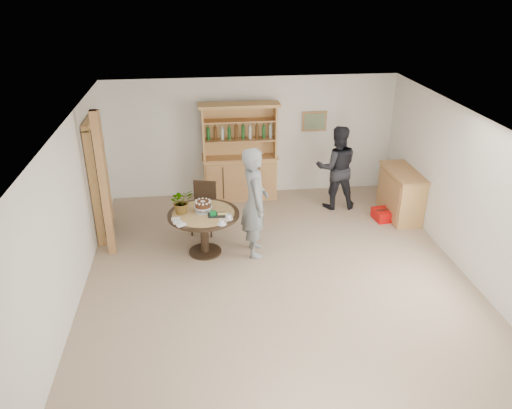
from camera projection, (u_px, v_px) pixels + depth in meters
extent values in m
plane|color=tan|center=(278.00, 281.00, 7.83)|extent=(7.00, 7.00, 0.00)
cube|color=white|center=(253.00, 137.00, 10.44)|extent=(6.00, 0.04, 2.50)
cube|color=white|center=(348.00, 391.00, 4.16)|extent=(6.00, 0.04, 2.50)
cube|color=white|center=(68.00, 221.00, 6.97)|extent=(0.04, 7.00, 2.50)
cube|color=white|center=(473.00, 199.00, 7.63)|extent=(0.04, 7.00, 2.50)
cube|color=white|center=(282.00, 127.00, 6.76)|extent=(6.00, 7.00, 0.04)
cube|color=tan|center=(314.00, 121.00, 10.43)|extent=(0.52, 0.03, 0.42)
cube|color=#59724C|center=(315.00, 122.00, 10.41)|extent=(0.44, 0.02, 0.34)
cube|color=black|center=(98.00, 179.00, 8.86)|extent=(0.10, 0.90, 2.10)
cube|color=#DAAC5C|center=(95.00, 191.00, 8.41)|extent=(0.12, 0.10, 2.10)
cube|color=#DAAC5C|center=(104.00, 169.00, 9.31)|extent=(0.12, 0.10, 2.10)
cube|color=#DAAC5C|center=(91.00, 120.00, 8.40)|extent=(0.12, 1.10, 0.10)
cube|color=tan|center=(104.00, 186.00, 8.08)|extent=(0.12, 0.12, 2.50)
cube|color=#DAAC5C|center=(240.00, 178.00, 10.52)|extent=(1.50, 0.50, 0.90)
cube|color=tan|center=(240.00, 157.00, 10.32)|extent=(1.56, 0.54, 0.04)
cube|color=#DAAC5C|center=(239.00, 129.00, 10.17)|extent=(1.50, 0.04, 1.06)
cube|color=#DAAC5C|center=(203.00, 133.00, 9.96)|extent=(0.04, 0.34, 1.06)
cube|color=#DAAC5C|center=(275.00, 130.00, 10.11)|extent=(0.04, 0.34, 1.06)
cube|color=tan|center=(240.00, 140.00, 10.11)|extent=(1.44, 0.32, 0.03)
cube|color=tan|center=(239.00, 121.00, 9.94)|extent=(1.44, 0.32, 0.03)
cube|color=#DAAC5C|center=(239.00, 105.00, 9.80)|extent=(1.62, 0.40, 0.06)
cylinder|color=#194C1E|center=(212.00, 133.00, 9.98)|extent=(0.07, 0.07, 0.28)
cylinder|color=#4C2D14|center=(220.00, 133.00, 10.00)|extent=(0.07, 0.07, 0.28)
cylinder|color=#B2BFB2|center=(228.00, 133.00, 10.01)|extent=(0.07, 0.07, 0.28)
cylinder|color=#194C1E|center=(236.00, 132.00, 10.03)|extent=(0.07, 0.07, 0.28)
cylinder|color=#4C2D14|center=(244.00, 132.00, 10.05)|extent=(0.07, 0.07, 0.28)
cylinder|color=#B2BFB2|center=(251.00, 132.00, 10.07)|extent=(0.07, 0.07, 0.28)
cylinder|color=#194C1E|center=(259.00, 132.00, 10.08)|extent=(0.07, 0.07, 0.28)
cylinder|color=#4C2D14|center=(267.00, 131.00, 10.10)|extent=(0.07, 0.07, 0.28)
cube|color=#DAAC5C|center=(401.00, 194.00, 9.73)|extent=(0.50, 1.20, 0.90)
cube|color=tan|center=(404.00, 172.00, 9.53)|extent=(0.54, 1.26, 0.04)
cylinder|color=black|center=(203.00, 214.00, 8.31)|extent=(1.20, 1.20, 0.04)
cylinder|color=black|center=(204.00, 234.00, 8.47)|extent=(0.14, 0.14, 0.70)
cylinder|color=black|center=(205.00, 251.00, 8.62)|extent=(0.56, 0.56, 0.03)
cylinder|color=tan|center=(203.00, 213.00, 8.30)|extent=(1.04, 1.04, 0.01)
cube|color=black|center=(203.00, 210.00, 9.11)|extent=(0.52, 0.52, 0.04)
cube|color=black|center=(205.00, 193.00, 9.17)|extent=(0.41, 0.14, 0.46)
cube|color=black|center=(204.00, 182.00, 9.07)|extent=(0.42, 0.15, 0.05)
cube|color=black|center=(192.00, 225.00, 9.07)|extent=(0.04, 0.04, 0.44)
cube|color=black|center=(211.00, 226.00, 9.02)|extent=(0.04, 0.04, 0.44)
cube|color=black|center=(197.00, 216.00, 9.39)|extent=(0.04, 0.04, 0.44)
cube|color=black|center=(215.00, 217.00, 9.34)|extent=(0.03, 0.04, 0.44)
cylinder|color=white|center=(203.00, 211.00, 8.34)|extent=(0.28, 0.28, 0.01)
cylinder|color=white|center=(203.00, 209.00, 8.33)|extent=(0.05, 0.05, 0.08)
cylinder|color=white|center=(203.00, 207.00, 8.31)|extent=(0.30, 0.30, 0.01)
cylinder|color=#432113|center=(203.00, 204.00, 8.29)|extent=(0.26, 0.26, 0.09)
cylinder|color=white|center=(203.00, 201.00, 8.27)|extent=(0.08, 0.08, 0.01)
sphere|color=white|center=(210.00, 201.00, 8.28)|extent=(0.04, 0.04, 0.04)
sphere|color=white|center=(209.00, 200.00, 8.33)|extent=(0.04, 0.04, 0.04)
sphere|color=white|center=(206.00, 199.00, 8.37)|extent=(0.04, 0.04, 0.04)
sphere|color=white|center=(203.00, 199.00, 8.37)|extent=(0.04, 0.04, 0.04)
sphere|color=white|center=(199.00, 199.00, 8.35)|extent=(0.04, 0.04, 0.04)
sphere|color=white|center=(196.00, 200.00, 8.31)|extent=(0.04, 0.04, 0.04)
sphere|color=white|center=(196.00, 202.00, 8.25)|extent=(0.04, 0.04, 0.04)
sphere|color=white|center=(197.00, 203.00, 8.20)|extent=(0.04, 0.04, 0.04)
sphere|color=white|center=(199.00, 204.00, 8.17)|extent=(0.04, 0.04, 0.04)
sphere|color=white|center=(203.00, 205.00, 8.16)|extent=(0.04, 0.04, 0.04)
sphere|color=white|center=(207.00, 204.00, 8.18)|extent=(0.04, 0.04, 0.04)
sphere|color=white|center=(209.00, 203.00, 8.22)|extent=(0.04, 0.04, 0.04)
imported|color=#3F7233|center=(181.00, 201.00, 8.22)|extent=(0.47, 0.44, 0.42)
cube|color=black|center=(217.00, 215.00, 8.21)|extent=(0.30, 0.20, 0.01)
cube|color=#0D7930|center=(213.00, 213.00, 8.19)|extent=(0.10, 0.10, 0.06)
cube|color=#0D7930|center=(213.00, 211.00, 8.18)|extent=(0.11, 0.02, 0.01)
cylinder|color=white|center=(229.00, 219.00, 8.09)|extent=(0.15, 0.15, 0.01)
imported|color=white|center=(228.00, 217.00, 8.07)|extent=(0.10, 0.10, 0.08)
cylinder|color=white|center=(222.00, 224.00, 7.93)|extent=(0.15, 0.15, 0.01)
imported|color=white|center=(222.00, 222.00, 7.91)|extent=(0.08, 0.08, 0.07)
cube|color=white|center=(176.00, 219.00, 8.07)|extent=(0.14, 0.08, 0.03)
cube|color=white|center=(177.00, 222.00, 7.96)|extent=(0.16, 0.11, 0.03)
cube|color=white|center=(181.00, 225.00, 7.88)|extent=(0.16, 0.14, 0.03)
imported|color=slate|center=(255.00, 203.00, 8.22)|extent=(0.47, 0.70, 1.90)
imported|color=black|center=(337.00, 168.00, 9.93)|extent=(0.87, 0.70, 1.71)
cube|color=red|center=(389.00, 214.00, 9.74)|extent=(0.64, 0.47, 0.20)
cube|color=black|center=(390.00, 209.00, 9.70)|extent=(0.56, 0.11, 0.01)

